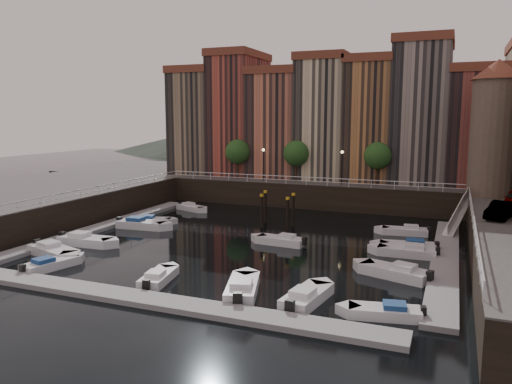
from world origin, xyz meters
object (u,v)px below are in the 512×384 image
at_px(gangway, 459,213).
at_px(boat_left_0, 53,251).
at_px(corner_tower, 495,126).
at_px(mooring_pilings, 277,211).
at_px(boat_left_1, 85,240).
at_px(boat_left_2, 141,224).
at_px(car_b, 501,211).

bearing_deg(gangway, boat_left_0, -145.03).
relative_size(corner_tower, mooring_pilings, 3.54).
bearing_deg(boat_left_1, boat_left_2, 82.15).
distance_m(gangway, boat_left_0, 37.12).
xyz_separation_m(mooring_pilings, car_b, (20.09, -3.38, 2.04)).
xyz_separation_m(corner_tower, car_b, (0.09, -12.46, -6.50)).
relative_size(corner_tower, boat_left_0, 2.57).
distance_m(mooring_pilings, boat_left_0, 21.36).
bearing_deg(boat_left_1, mooring_pilings, 41.41).
height_order(boat_left_1, boat_left_2, boat_left_2).
bearing_deg(boat_left_2, mooring_pilings, 18.60).
xyz_separation_m(gangway, boat_left_2, (-29.72, -10.04, -1.51)).
height_order(corner_tower, boat_left_0, corner_tower).
xyz_separation_m(boat_left_0, boat_left_1, (0.00, 3.81, -0.00)).
distance_m(corner_tower, mooring_pilings, 23.57).
xyz_separation_m(boat_left_1, car_b, (33.38, 9.48, 3.29)).
relative_size(mooring_pilings, car_b, 0.93).
distance_m(gangway, mooring_pilings, 17.71).
xyz_separation_m(mooring_pilings, boat_left_2, (-12.61, -5.46, -1.24)).
distance_m(corner_tower, boat_left_0, 43.22).
relative_size(boat_left_0, boat_left_1, 1.03).
bearing_deg(corner_tower, car_b, -89.60).
height_order(boat_left_0, boat_left_2, boat_left_2).
height_order(mooring_pilings, car_b, car_b).
xyz_separation_m(gangway, boat_left_1, (-30.39, -17.45, -1.51)).
relative_size(boat_left_1, boat_left_2, 0.98).
distance_m(corner_tower, gangway, 9.86).
xyz_separation_m(gangway, car_b, (2.99, -7.96, 1.78)).
bearing_deg(boat_left_1, corner_tower, 30.73).
distance_m(gangway, car_b, 8.69).
bearing_deg(corner_tower, mooring_pilings, -155.58).
distance_m(boat_left_0, car_b, 36.08).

